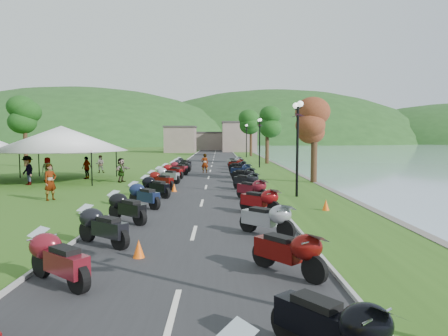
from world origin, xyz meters
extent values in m
cube|color=#29292B|center=(0.00, 40.00, 0.01)|extent=(7.00, 120.00, 0.02)
cube|color=gray|center=(-2.00, 85.00, 2.50)|extent=(18.00, 16.00, 5.00)
imported|color=slate|center=(-7.72, 17.02, 0.00)|extent=(0.78, 0.84, 1.87)
imported|color=slate|center=(-9.75, 32.27, 0.00)|extent=(0.83, 0.56, 1.57)
imported|color=slate|center=(-11.92, 23.41, 0.00)|extent=(1.29, 1.24, 1.96)
cone|color=#F2590C|center=(-1.30, 7.27, 0.25)|extent=(0.32, 0.32, 0.51)
camera|label=1|loc=(0.86, -3.15, 3.24)|focal=32.00mm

